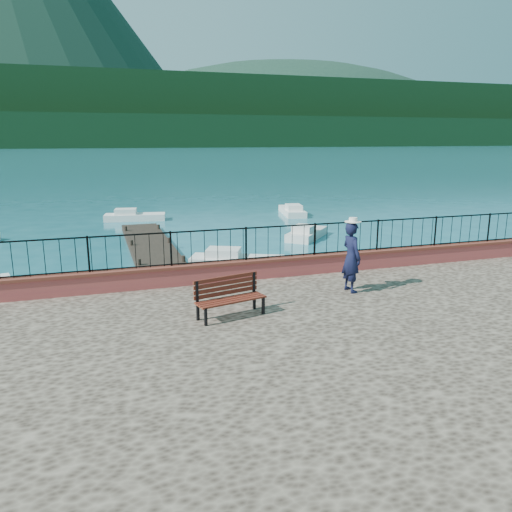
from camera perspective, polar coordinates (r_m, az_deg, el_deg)
ground at (r=12.15m, az=5.52°, el=-12.54°), size 2000.00×2000.00×0.00m
parapet at (r=14.89m, az=-0.03°, el=-1.45°), size 28.00×0.46×0.58m
railing at (r=14.71m, az=-0.03°, el=1.43°), size 27.00×0.05×0.95m
dock at (r=22.71m, az=-11.38°, el=-0.01°), size 2.00×16.00×0.30m
far_forest at (r=310.04m, az=-17.74°, el=13.41°), size 900.00×60.00×18.00m
foothills at (r=370.39m, az=-18.02°, el=15.30°), size 900.00×120.00×44.00m
companion_hill at (r=612.61m, az=3.51°, el=12.82°), size 448.00×384.00×180.00m
park_bench at (r=11.74m, az=-2.96°, el=-5.60°), size 1.76×0.92×0.93m
person at (r=13.68m, az=10.84°, el=-0.13°), size 0.51×0.73×1.92m
hat at (r=13.49m, az=11.03°, el=4.08°), size 0.44×0.44×0.12m
boat_0 at (r=18.77m, az=-26.42°, el=-3.20°), size 3.82×2.13×0.80m
boat_1 at (r=20.94m, az=-2.15°, el=-0.18°), size 4.09×2.81×0.80m
boat_2 at (r=27.14m, az=5.83°, el=2.89°), size 3.24×3.39×0.80m
boat_4 at (r=33.87m, az=-13.67°, el=4.66°), size 4.05×1.94×0.80m
boat_5 at (r=35.60m, az=4.15°, el=5.41°), size 2.09×4.27×0.80m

